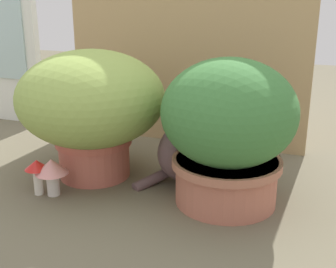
{
  "coord_description": "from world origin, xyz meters",
  "views": [
    {
      "loc": [
        0.57,
        -1.18,
        0.62
      ],
      "look_at": [
        0.09,
        0.08,
        0.18
      ],
      "focal_mm": 46.63,
      "sensor_mm": 36.0,
      "label": 1
    }
  ],
  "objects": [
    {
      "name": "leafy_planter",
      "position": [
        0.3,
        0.03,
        0.24
      ],
      "size": [
        0.4,
        0.4,
        0.45
      ],
      "color": "#B56953",
      "rests_on": "ground"
    },
    {
      "name": "cat",
      "position": [
        0.16,
        0.17,
        0.12
      ],
      "size": [
        0.31,
        0.33,
        0.32
      ],
      "color": "#654D4F",
      "rests_on": "ground"
    },
    {
      "name": "window_panel_white",
      "position": [
        -0.9,
        0.55,
        0.48
      ],
      "size": [
        0.3,
        0.05,
        0.95
      ],
      "color": "white",
      "rests_on": "ground"
    },
    {
      "name": "grass_planter",
      "position": [
        -0.18,
        0.07,
        0.26
      ],
      "size": [
        0.5,
        0.5,
        0.44
      ],
      "color": "#BE6150",
      "rests_on": "ground"
    },
    {
      "name": "mushroom_ornament_red",
      "position": [
        -0.27,
        -0.13,
        0.08
      ],
      "size": [
        0.08,
        0.08,
        0.12
      ],
      "color": "silver",
      "rests_on": "ground"
    },
    {
      "name": "cardboard_backdrop",
      "position": [
        -0.02,
        0.54,
        0.47
      ],
      "size": [
        1.03,
        0.03,
        0.95
      ],
      "primitive_type": "cube",
      "color": "tan",
      "rests_on": "ground"
    },
    {
      "name": "ground_plane",
      "position": [
        0.0,
        0.0,
        0.0
      ],
      "size": [
        6.0,
        6.0,
        0.0
      ],
      "primitive_type": "plane",
      "color": "#655E49"
    },
    {
      "name": "mushroom_ornament_pink",
      "position": [
        -0.23,
        -0.12,
        0.09
      ],
      "size": [
        0.1,
        0.1,
        0.12
      ],
      "color": "silver",
      "rests_on": "ground"
    }
  ]
}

